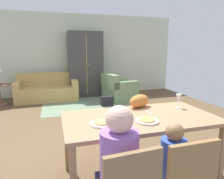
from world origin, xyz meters
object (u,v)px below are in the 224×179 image
object	(u,v)px
couch	(47,90)
armchair	(118,90)
person_man	(117,176)
handbag	(107,101)
dining_table	(140,123)
cat	(139,101)
person_child	(170,175)
plate_near_child	(147,121)
wine_glass	(179,98)
armoire	(85,64)
plate_near_man	(102,124)

from	to	relation	value
couch	armchair	bearing A→B (deg)	-17.88
person_man	handbag	distance (m)	3.95
dining_table	person_man	bearing A→B (deg)	-126.77
person_man	cat	distance (m)	1.23
handbag	person_man	bearing A→B (deg)	-103.80
couch	armchair	size ratio (longest dim) A/B	1.79
person_child	couch	bearing A→B (deg)	102.63
plate_near_child	wine_glass	size ratio (longest dim) A/B	1.34
person_child	armchair	world-z (taller)	person_child
armchair	armoire	distance (m)	1.46
dining_table	person_child	size ratio (longest dim) A/B	1.88
plate_near_child	armchair	world-z (taller)	armchair
couch	person_man	bearing A→B (deg)	-82.72
person_child	handbag	distance (m)	3.87
dining_table	plate_near_child	distance (m)	0.20
wine_glass	plate_near_man	bearing A→B (deg)	-164.81
wine_glass	cat	size ratio (longest dim) A/B	0.58
couch	armoire	size ratio (longest dim) A/B	0.85
plate_near_child	wine_glass	distance (m)	0.73
person_child	couch	world-z (taller)	person_child
plate_near_child	handbag	xyz separation A→B (m)	(0.46, 3.36, -0.64)
wine_glass	couch	bearing A→B (deg)	112.76
couch	armchair	world-z (taller)	same
wine_glass	dining_table	bearing A→B (deg)	-163.97
plate_near_child	person_child	world-z (taller)	person_child
person_child	armoire	distance (m)	5.31
wine_glass	armchair	size ratio (longest dim) A/B	0.19
couch	person_child	bearing A→B (deg)	-77.37
wine_glass	armoire	xyz separation A→B (m)	(-0.51, 4.44, 0.16)
wine_glass	armoire	bearing A→B (deg)	96.53
armoire	handbag	size ratio (longest dim) A/B	6.56
plate_near_man	wine_glass	xyz separation A→B (m)	(1.10, 0.30, 0.12)
couch	handbag	size ratio (longest dim) A/B	5.59
plate_near_man	armchair	size ratio (longest dim) A/B	0.25
armchair	armoire	bearing A→B (deg)	131.27
plate_near_man	person_child	world-z (taller)	person_child
person_child	dining_table	bearing A→B (deg)	89.97
cat	armchair	distance (m)	3.45
plate_near_child	cat	world-z (taller)	cat
person_man	couch	world-z (taller)	person_man
armchair	person_child	bearing A→B (deg)	-102.48
armoire	handbag	bearing A→B (deg)	-76.76
wine_glass	armchair	world-z (taller)	wine_glass
couch	handbag	world-z (taller)	couch
plate_near_child	couch	bearing A→B (deg)	103.89
dining_table	cat	world-z (taller)	cat
person_man	couch	size ratio (longest dim) A/B	0.62
plate_near_man	couch	xyz separation A→B (m)	(-0.64, 4.46, -0.47)
plate_near_child	person_man	world-z (taller)	person_man
dining_table	plate_near_child	bearing A→B (deg)	-90.00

